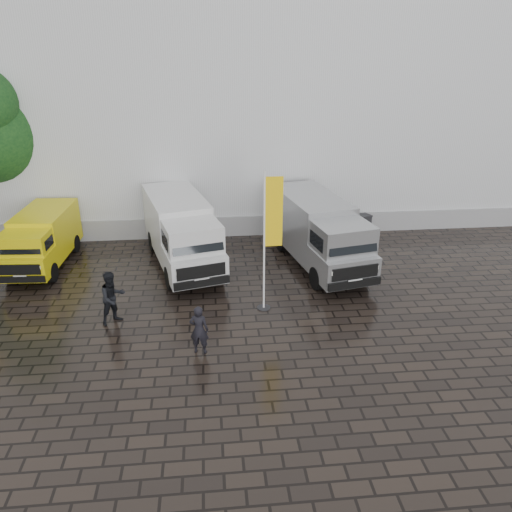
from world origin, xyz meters
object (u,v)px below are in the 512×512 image
(flagpole, at_px, (270,235))
(person_front, at_px, (199,330))
(person_tent, at_px, (113,298))
(van_white, at_px, (182,234))
(van_yellow, at_px, (42,241))
(van_silver, at_px, (319,234))
(wheelie_bin, at_px, (363,225))

(flagpole, height_order, person_front, flagpole)
(flagpole, relative_size, person_tent, 2.69)
(van_white, height_order, person_tent, van_white)
(person_tent, bearing_deg, van_yellow, 88.13)
(person_front, height_order, person_tent, person_tent)
(van_silver, relative_size, flagpole, 1.29)
(van_yellow, height_order, person_tent, van_yellow)
(van_yellow, xyz_separation_m, person_front, (6.77, -7.27, -0.33))
(flagpole, height_order, person_tent, flagpole)
(van_white, xyz_separation_m, wheelie_bin, (8.88, 2.71, -0.90))
(van_silver, bearing_deg, van_white, 162.40)
(person_tent, bearing_deg, van_white, 26.42)
(van_yellow, height_order, van_white, van_white)
(van_yellow, xyz_separation_m, flagpole, (9.28, -4.67, 1.74))
(van_silver, height_order, person_tent, van_silver)
(van_silver, distance_m, wheelie_bin, 4.55)
(flagpole, bearing_deg, wheelie_bin, 51.09)
(flagpole, distance_m, wheelie_bin, 9.22)
(person_tent, bearing_deg, van_silver, -11.69)
(van_silver, bearing_deg, van_yellow, 163.25)
(van_yellow, relative_size, flagpole, 0.97)
(van_yellow, height_order, flagpole, flagpole)
(van_silver, xyz_separation_m, flagpole, (-2.61, -3.62, 1.46))
(van_silver, bearing_deg, flagpole, -137.48)
(flagpole, bearing_deg, van_white, 127.78)
(van_yellow, relative_size, person_tent, 2.60)
(van_white, distance_m, flagpole, 5.55)
(flagpole, relative_size, wheelie_bin, 4.78)
(flagpole, distance_m, person_front, 4.16)
(van_yellow, bearing_deg, person_tent, -49.78)
(van_white, relative_size, person_tent, 3.45)
(van_silver, distance_m, person_tent, 9.07)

